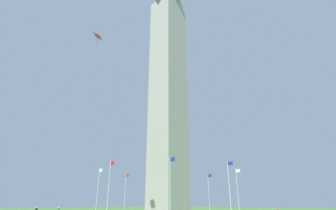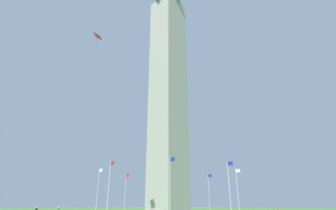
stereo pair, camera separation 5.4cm
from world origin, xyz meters
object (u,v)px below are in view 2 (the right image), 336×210
at_px(flagpole_s, 125,191).
at_px(flagpole_w, 109,186).
at_px(flagpole_e, 209,192).
at_px(flagpole_se, 167,192).
at_px(flagpole_nw, 170,184).
at_px(obelisk_monument, 168,80).
at_px(flagpole_sw, 98,189).
at_px(flagpole_ne, 238,189).
at_px(kite_red_diamond, 98,36).
at_px(flagpole_n, 229,186).

relative_size(flagpole_s, flagpole_w, 1.00).
height_order(flagpole_e, flagpole_se, same).
bearing_deg(flagpole_e, flagpole_nw, -67.50).
relative_size(obelisk_monument, flagpole_e, 6.60).
bearing_deg(flagpole_w, flagpole_sw, 157.50).
xyz_separation_m(flagpole_ne, flagpole_w, (-10.20, -24.63, 0.00)).
bearing_deg(flagpole_w, flagpole_se, 112.50).
bearing_deg(flagpole_w, kite_red_diamond, -57.24).
bearing_deg(obelisk_monument, flagpole_ne, 44.85).
bearing_deg(flagpole_nw, flagpole_n, 67.50).
height_order(flagpole_se, flagpole_nw, same).
xyz_separation_m(obelisk_monument, flagpole_sw, (-10.15, -10.20, -25.14)).
relative_size(obelisk_monument, flagpole_sw, 6.60).
xyz_separation_m(flagpole_se, flagpole_nw, (20.41, -20.41, 0.00)).
bearing_deg(flagpole_nw, flagpole_sw, 180.00).
distance_m(obelisk_monument, flagpole_sw, 28.96).
relative_size(flagpole_se, kite_red_diamond, 3.87).
distance_m(flagpole_se, flagpole_s, 11.04).
bearing_deg(flagpole_se, flagpole_e, 22.50).
height_order(flagpole_nw, kite_red_diamond, kite_red_diamond).
height_order(obelisk_monument, flagpole_s, obelisk_monument).
xyz_separation_m(flagpole_ne, flagpole_sw, (-20.41, -20.41, 0.00)).
xyz_separation_m(obelisk_monument, flagpole_w, (0.05, -14.43, -25.14)).
bearing_deg(flagpole_s, flagpole_e, 45.00).
bearing_deg(flagpole_s, flagpole_ne, 22.50).
xyz_separation_m(flagpole_se, flagpole_s, (-4.23, -10.20, 0.00)).
bearing_deg(flagpole_se, flagpole_n, -22.50).
bearing_deg(kite_red_diamond, obelisk_monument, 103.09).
height_order(flagpole_ne, flagpole_nw, same).
relative_size(flagpole_se, flagpole_s, 1.00).
relative_size(flagpole_n, flagpole_w, 1.00).
distance_m(flagpole_ne, flagpole_sw, 28.86).
xyz_separation_m(obelisk_monument, kite_red_diamond, (5.23, -22.47, -1.88)).
height_order(flagpole_n, flagpole_se, same).
height_order(flagpole_n, flagpole_nw, same).
distance_m(flagpole_n, flagpole_sw, 26.66).
bearing_deg(flagpole_se, flagpole_w, -67.50).
relative_size(obelisk_monument, flagpole_n, 6.60).
height_order(flagpole_n, flagpole_e, same).
height_order(flagpole_w, kite_red_diamond, kite_red_diamond).
xyz_separation_m(flagpole_se, flagpole_w, (10.20, -24.63, 0.00)).
bearing_deg(flagpole_ne, flagpole_nw, -90.00).
height_order(flagpole_e, flagpole_nw, same).
bearing_deg(flagpole_n, flagpole_w, -135.00).
relative_size(flagpole_n, kite_red_diamond, 3.87).
relative_size(flagpole_se, flagpole_sw, 1.00).
bearing_deg(kite_red_diamond, flagpole_w, 122.76).
xyz_separation_m(flagpole_e, flagpole_sw, (-10.20, -24.63, 0.00)).
bearing_deg(flagpole_sw, flagpole_se, 90.00).
bearing_deg(flagpole_se, obelisk_monument, -45.15).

